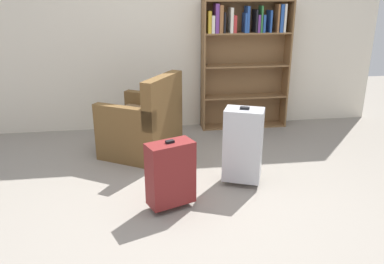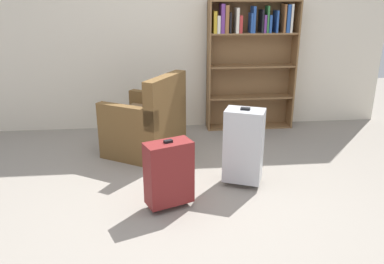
{
  "view_description": "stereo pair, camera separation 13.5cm",
  "coord_description": "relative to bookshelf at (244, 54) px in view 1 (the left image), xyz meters",
  "views": [
    {
      "loc": [
        -0.45,
        -2.81,
        1.73
      ],
      "look_at": [
        0.01,
        0.4,
        0.55
      ],
      "focal_mm": 36.69,
      "sensor_mm": 36.0,
      "label": 1
    },
    {
      "loc": [
        -0.32,
        -2.82,
        1.73
      ],
      "look_at": [
        0.01,
        0.4,
        0.55
      ],
      "focal_mm": 36.69,
      "sensor_mm": 36.0,
      "label": 2
    }
  ],
  "objects": [
    {
      "name": "bookshelf",
      "position": [
        0.0,
        0.0,
        0.0
      ],
      "size": [
        1.12,
        0.25,
        1.62
      ],
      "color": "brown",
      "rests_on": "ground"
    },
    {
      "name": "back_wall",
      "position": [
        -0.92,
        0.16,
        0.34
      ],
      "size": [
        5.49,
        0.1,
        2.6
      ],
      "primitive_type": "cube",
      "color": "beige",
      "rests_on": "ground"
    },
    {
      "name": "mug",
      "position": [
        -0.87,
        -0.81,
        -0.91
      ],
      "size": [
        0.12,
        0.08,
        0.1
      ],
      "color": "#1E7F4C",
      "rests_on": "ground"
    },
    {
      "name": "ground_plane",
      "position": [
        -0.92,
        -2.07,
        -0.96
      ],
      "size": [
        9.6,
        9.6,
        0.0
      ],
      "primitive_type": "plane",
      "color": "gray"
    },
    {
      "name": "armchair",
      "position": [
        -1.32,
        -0.8,
        -0.64
      ],
      "size": [
        0.96,
        0.96,
        0.9
      ],
      "color": "brown",
      "rests_on": "ground"
    },
    {
      "name": "suitcase_dark_red",
      "position": [
        -1.13,
        -1.99,
        -0.64
      ],
      "size": [
        0.42,
        0.32,
        0.61
      ],
      "color": "maroon",
      "rests_on": "ground"
    },
    {
      "name": "suitcase_silver",
      "position": [
        -0.43,
        -1.64,
        -0.57
      ],
      "size": [
        0.41,
        0.34,
        0.75
      ],
      "color": "#B7BABF",
      "rests_on": "ground"
    }
  ]
}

